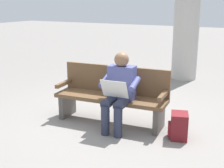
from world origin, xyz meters
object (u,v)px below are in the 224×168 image
at_px(person_seated, 119,89).
at_px(backpack, 179,126).
at_px(support_pillar, 187,18).
at_px(bench_near, 112,94).

relative_size(person_seated, backpack, 3.10).
bearing_deg(backpack, support_pillar, -75.70).
bearing_deg(person_seated, support_pillar, -95.03).
distance_m(bench_near, person_seated, 0.36).
bearing_deg(backpack, bench_near, -6.25).
xyz_separation_m(backpack, support_pillar, (0.90, -3.54, 1.32)).
relative_size(bench_near, support_pillar, 0.61).
bearing_deg(support_pillar, person_seated, 89.89).
bearing_deg(person_seated, bench_near, -47.65).
relative_size(bench_near, person_seated, 1.56).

